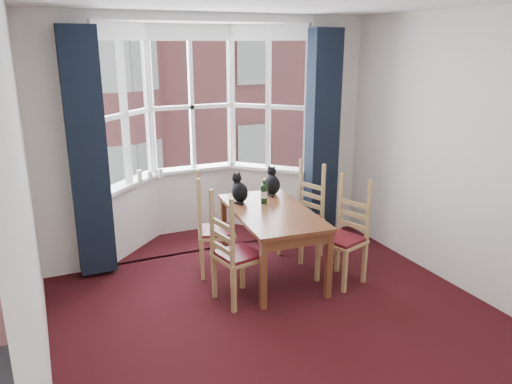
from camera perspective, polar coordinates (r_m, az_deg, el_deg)
floor at (r=4.53m, az=5.14°, el=-16.50°), size 4.50×4.50×0.00m
wall_left at (r=3.46m, az=-24.58°, el=-2.99°), size 0.00×4.50×4.50m
wall_right at (r=5.21m, az=25.20°, el=3.19°), size 0.00×4.50×4.50m
wall_back_pier_left at (r=5.64m, az=-21.22°, el=4.58°), size 0.70×0.12×2.80m
wall_back_pier_right at (r=6.66m, az=8.49°, el=7.24°), size 0.70×0.12×2.80m
bay_window at (r=6.42m, az=-6.63°, el=6.95°), size 2.76×0.94×2.80m
curtain_left at (r=5.49m, az=-18.66°, el=4.00°), size 0.38×0.22×2.60m
curtain_right at (r=6.40m, az=7.58°, el=6.43°), size 0.38×0.22×2.60m
dining_table at (r=5.40m, az=1.79°, el=-2.95°), size 0.92×1.54×0.75m
chair_left_near at (r=4.87m, az=-2.97°, el=-7.59°), size 0.47×0.49×0.92m
chair_left_far at (r=5.52m, az=-5.48°, el=-4.65°), size 0.50×0.51×0.92m
chair_right_near at (r=5.43m, az=10.40°, el=-5.24°), size 0.51×0.53×0.92m
chair_right_far at (r=6.01m, az=5.70°, el=-2.84°), size 0.51×0.52×0.92m
cat_left at (r=5.63m, az=-1.90°, el=0.17°), size 0.18×0.26×0.34m
cat_right at (r=5.92m, az=1.86°, el=1.03°), size 0.24×0.28×0.34m
wine_bottle at (r=5.55m, az=0.91°, el=-0.10°), size 0.07×0.07×0.28m
candle_tall at (r=6.18m, az=-13.17°, el=1.85°), size 0.06×0.06×0.13m
candle_short at (r=6.24m, az=-12.04°, el=1.88°), size 0.06×0.06×0.10m
candle_extra at (r=6.28m, az=-10.86°, el=2.13°), size 0.05×0.05×0.11m
street at (r=36.58m, az=-20.48°, el=2.24°), size 80.00×80.00×0.00m
tenement_building at (r=17.42m, az=-18.33°, el=13.01°), size 18.40×7.80×15.20m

